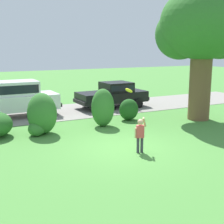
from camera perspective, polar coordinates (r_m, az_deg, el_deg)
ground_plane at (r=11.63m, az=2.39°, el=-6.48°), size 80.00×80.00×0.00m
driveway_strip at (r=18.05m, az=-8.83°, el=0.04°), size 28.00×4.40×0.02m
oak_tree_large at (r=16.50m, az=16.22°, el=14.42°), size 4.54×4.41×6.63m
shrub_centre_left at (r=13.51m, az=-12.80°, el=-0.52°), size 1.30×1.38×1.77m
shrub_centre at (r=14.47m, az=-1.69°, el=0.81°), size 1.09×1.00×1.78m
shrub_centre_right at (r=15.80m, az=3.11°, el=0.46°), size 1.01×0.81×1.09m
parked_sedan at (r=19.04m, az=0.22°, el=3.35°), size 4.44×2.18×1.56m
parked_suv at (r=17.10m, az=-17.60°, el=2.60°), size 4.72×2.14×1.92m
child_thrower at (r=10.89m, az=5.19°, el=-3.85°), size 0.48×0.23×1.29m
frisbee at (r=11.66m, az=3.12°, el=3.98°), size 0.27×0.28×0.22m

